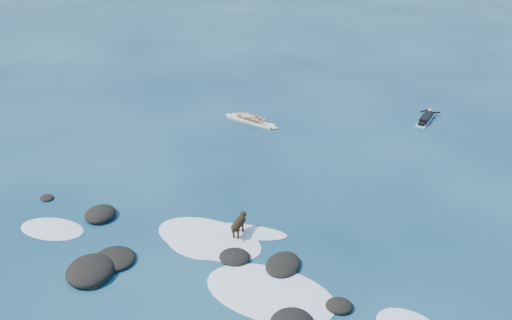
% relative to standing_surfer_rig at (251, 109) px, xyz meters
% --- Properties ---
extents(ground, '(160.00, 160.00, 0.00)m').
position_rel_standing_surfer_rig_xyz_m(ground, '(2.85, -9.03, -0.67)').
color(ground, '#0A2642').
rests_on(ground, ground).
extents(reef_rocks, '(14.04, 4.94, 0.64)m').
position_rel_standing_surfer_rig_xyz_m(reef_rocks, '(3.47, -11.44, -0.55)').
color(reef_rocks, black).
rests_on(reef_rocks, ground).
extents(breaking_foam, '(14.31, 5.88, 0.12)m').
position_rel_standing_surfer_rig_xyz_m(breaking_foam, '(4.25, -10.35, -0.66)').
color(breaking_foam, white).
rests_on(breaking_foam, ground).
extents(standing_surfer_rig, '(2.96, 0.96, 1.69)m').
position_rel_standing_surfer_rig_xyz_m(standing_surfer_rig, '(0.00, 0.00, 0.00)').
color(standing_surfer_rig, beige).
rests_on(standing_surfer_rig, ground).
extents(paddling_surfer_rig, '(0.97, 2.19, 0.38)m').
position_rel_standing_surfer_rig_xyz_m(paddling_surfer_rig, '(7.58, 3.41, -0.54)').
color(paddling_surfer_rig, silver).
rests_on(paddling_surfer_rig, ground).
extents(dog, '(0.31, 1.15, 0.73)m').
position_rel_standing_surfer_rig_xyz_m(dog, '(3.29, -8.57, -0.18)').
color(dog, black).
rests_on(dog, ground).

